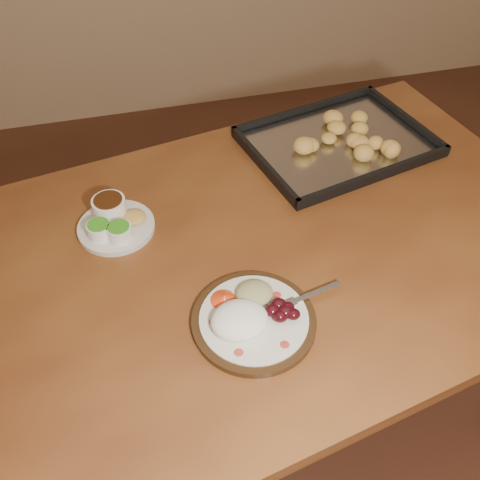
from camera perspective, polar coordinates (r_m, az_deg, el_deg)
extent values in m
plane|color=#50291B|center=(1.77, 10.63, -20.60)|extent=(4.00, 4.00, 0.00)
cube|color=brown|center=(1.19, 1.01, -1.65)|extent=(1.64, 1.16, 0.04)
cylinder|color=#4E2C17|center=(1.96, 14.20, 4.65)|extent=(0.07, 0.07, 0.71)
cylinder|color=black|center=(1.04, 1.48, -8.62)|extent=(0.24, 0.24, 0.01)
cylinder|color=silver|center=(1.03, 1.49, -8.36)|extent=(0.21, 0.21, 0.01)
ellipsoid|color=#B33A2B|center=(0.99, -0.14, -11.90)|extent=(0.02, 0.02, 0.00)
ellipsoid|color=#B33A2B|center=(1.00, 4.78, -11.07)|extent=(0.02, 0.02, 0.00)
ellipsoid|color=#B33A2B|center=(1.07, 3.95, -5.86)|extent=(0.02, 0.02, 0.00)
ellipsoid|color=#B33A2B|center=(1.03, -2.86, -8.68)|extent=(0.02, 0.02, 0.00)
ellipsoid|color=white|center=(1.01, -0.07, -8.54)|extent=(0.12, 0.11, 0.05)
ellipsoid|color=#430912|center=(1.02, 4.32, -8.11)|extent=(0.03, 0.03, 0.02)
ellipsoid|color=#430912|center=(1.03, 5.04, -7.23)|extent=(0.03, 0.03, 0.02)
ellipsoid|color=#430912|center=(1.04, 4.11, -6.87)|extent=(0.03, 0.03, 0.02)
ellipsoid|color=#430912|center=(1.03, 5.72, -7.89)|extent=(0.03, 0.03, 0.02)
ellipsoid|color=#430912|center=(1.03, 3.47, -7.49)|extent=(0.03, 0.03, 0.02)
ellipsoid|color=#430912|center=(1.03, 4.88, -7.63)|extent=(0.03, 0.03, 0.02)
ellipsoid|color=tan|center=(1.06, 1.54, -5.69)|extent=(0.08, 0.08, 0.03)
cone|color=#E74015|center=(1.05, -1.70, -6.21)|extent=(0.07, 0.07, 0.02)
cube|color=silver|center=(1.08, 8.10, -5.58)|extent=(0.12, 0.04, 0.00)
cube|color=silver|center=(1.05, 5.22, -6.74)|extent=(0.03, 0.03, 0.00)
cylinder|color=silver|center=(1.04, 4.46, -7.47)|extent=(0.03, 0.01, 0.00)
cylinder|color=silver|center=(1.04, 4.31, -7.26)|extent=(0.03, 0.01, 0.00)
cylinder|color=silver|center=(1.05, 4.16, -7.05)|extent=(0.03, 0.01, 0.00)
cylinder|color=silver|center=(1.05, 4.02, -6.84)|extent=(0.03, 0.01, 0.00)
cylinder|color=beige|center=(1.24, -13.05, 1.35)|extent=(0.17, 0.17, 0.01)
cylinder|color=white|center=(1.21, -14.74, 1.05)|extent=(0.05, 0.05, 0.03)
cylinder|color=#39921D|center=(1.20, -14.88, 1.60)|extent=(0.05, 0.05, 0.00)
cylinder|color=white|center=(1.20, -12.71, 0.82)|extent=(0.05, 0.05, 0.03)
cylinder|color=#39921D|center=(1.18, -12.84, 1.37)|extent=(0.05, 0.05, 0.00)
cylinder|color=white|center=(1.25, -13.74, 3.42)|extent=(0.08, 0.08, 0.04)
cylinder|color=#351909|center=(1.24, -13.92, 4.15)|extent=(0.06, 0.06, 0.00)
ellipsoid|color=#C98947|center=(1.23, -11.18, 2.45)|extent=(0.05, 0.05, 0.02)
cube|color=black|center=(1.48, 10.36, 9.97)|extent=(0.53, 0.44, 0.01)
cube|color=black|center=(1.58, 6.96, 13.65)|extent=(0.46, 0.12, 0.02)
cube|color=black|center=(1.37, 14.37, 6.73)|extent=(0.46, 0.12, 0.02)
cube|color=black|center=(1.60, 17.24, 12.32)|extent=(0.09, 0.34, 0.02)
cube|color=black|center=(1.36, 2.56, 8.09)|extent=(0.09, 0.34, 0.02)
cube|color=silver|center=(1.47, 10.39, 10.16)|extent=(0.49, 0.40, 0.00)
ellipsoid|color=gold|center=(1.49, 12.35, 11.32)|extent=(0.05, 0.05, 0.04)
ellipsoid|color=gold|center=(1.54, 13.16, 12.41)|extent=(0.07, 0.07, 0.04)
ellipsoid|color=gold|center=(1.54, 10.08, 12.88)|extent=(0.07, 0.07, 0.04)
ellipsoid|color=gold|center=(1.51, 9.82, 12.10)|extent=(0.06, 0.06, 0.04)
ellipsoid|color=gold|center=(1.50, 7.54, 12.13)|extent=(0.06, 0.07, 0.04)
ellipsoid|color=gold|center=(1.46, 8.46, 10.97)|extent=(0.07, 0.07, 0.04)
ellipsoid|color=gold|center=(1.41, 6.08, 10.00)|extent=(0.06, 0.06, 0.04)
ellipsoid|color=gold|center=(1.41, 8.47, 9.52)|extent=(0.06, 0.06, 0.04)
ellipsoid|color=gold|center=(1.38, 7.68, 8.90)|extent=(0.07, 0.07, 0.04)
ellipsoid|color=gold|center=(1.39, 11.21, 8.66)|extent=(0.06, 0.07, 0.04)
ellipsoid|color=gold|center=(1.44, 11.67, 10.00)|extent=(0.06, 0.06, 0.04)
ellipsoid|color=gold|center=(1.46, 14.11, 10.19)|extent=(0.07, 0.07, 0.04)
ellipsoid|color=gold|center=(1.47, 13.85, 10.44)|extent=(0.07, 0.07, 0.04)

